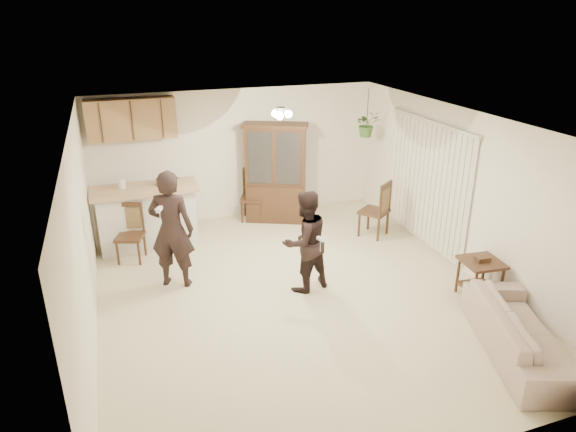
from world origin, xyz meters
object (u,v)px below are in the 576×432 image
object	(u,v)px
adult	(172,229)
chair_bar	(131,245)
chair_hutch_left	(253,206)
chair_hutch_right	(373,220)
child	(305,247)
side_table	(479,278)
sofa	(523,327)
china_hutch	(276,174)

from	to	relation	value
adult	chair_bar	bearing A→B (deg)	-36.84
chair_hutch_left	chair_hutch_right	distance (m)	2.37
child	chair_hutch_left	bearing A→B (deg)	-105.44
adult	child	xyz separation A→B (m)	(1.78, -0.76, -0.22)
adult	side_table	world-z (taller)	adult
chair_hutch_right	child	bearing A→B (deg)	0.03
chair_bar	chair_hutch_left	size ratio (longest dim) A/B	0.95
adult	chair_hutch_left	world-z (taller)	adult
side_table	adult	bearing A→B (deg)	155.71
sofa	adult	xyz separation A→B (m)	(-3.67, 3.05, 0.53)
china_hutch	chair_hutch_left	bearing A→B (deg)	-175.71
chair_hutch_left	chair_hutch_right	size ratio (longest dim) A/B	0.96
child	china_hutch	distance (m)	2.72
chair_bar	adult	bearing A→B (deg)	-41.42
china_hutch	chair_hutch_left	size ratio (longest dim) A/B	1.90
adult	sofa	bearing A→B (deg)	164.46
child	chair_bar	xyz separation A→B (m)	(-2.36, 1.79, -0.41)
chair_bar	chair_hutch_left	world-z (taller)	chair_hutch_left
sofa	chair_bar	world-z (taller)	chair_bar
china_hutch	child	bearing A→B (deg)	-74.67
side_table	chair_bar	xyz separation A→B (m)	(-4.61, 2.86, -0.03)
adult	china_hutch	size ratio (longest dim) A/B	0.94
chair_bar	chair_hutch_right	size ratio (longest dim) A/B	0.91
sofa	adult	distance (m)	4.80
side_table	chair_hutch_left	world-z (taller)	chair_hutch_left
chair_bar	sofa	bearing A→B (deg)	-24.31
adult	china_hutch	world-z (taller)	china_hutch
china_hutch	sofa	bearing A→B (deg)	-49.20
sofa	chair_hutch_left	distance (m)	5.47
chair_hutch_left	side_table	bearing A→B (deg)	-36.22
sofa	adult	world-z (taller)	adult
chair_hutch_left	chair_hutch_right	xyz separation A→B (m)	(1.87, -1.45, 0.01)
adult	child	world-z (taller)	adult
sofa	side_table	world-z (taller)	sofa
china_hutch	chair_bar	bearing A→B (deg)	-137.96
china_hutch	chair_bar	xyz separation A→B (m)	(-2.79, -0.88, -0.67)
china_hutch	adult	bearing A→B (deg)	-114.60
adult	china_hutch	xyz separation A→B (m)	(2.21, 1.92, 0.04)
sofa	chair_bar	xyz separation A→B (m)	(-4.24, 4.09, -0.10)
adult	child	distance (m)	1.95
side_table	chair_hutch_left	size ratio (longest dim) A/B	0.65
sofa	side_table	size ratio (longest dim) A/B	2.90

